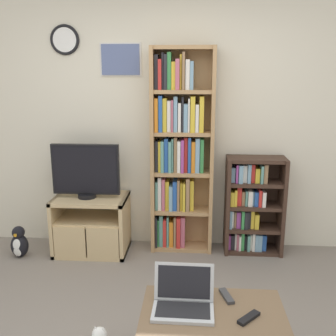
% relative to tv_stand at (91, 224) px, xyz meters
% --- Properties ---
extents(wall_back, '(6.39, 0.09, 2.60)m').
position_rel_tv_stand_xyz_m(wall_back, '(0.75, 0.31, 1.01)').
color(wall_back, beige).
rests_on(wall_back, ground_plane).
extents(tv_stand, '(0.72, 0.48, 0.58)m').
position_rel_tv_stand_xyz_m(tv_stand, '(0.00, 0.00, 0.00)').
color(tv_stand, tan).
rests_on(tv_stand, ground_plane).
extents(television, '(0.66, 0.18, 0.54)m').
position_rel_tv_stand_xyz_m(television, '(-0.03, -0.00, 0.56)').
color(television, black).
rests_on(television, tv_stand).
extents(bookshelf_tall, '(0.61, 0.25, 2.02)m').
position_rel_tv_stand_xyz_m(bookshelf_tall, '(0.88, 0.15, 0.73)').
color(bookshelf_tall, tan).
rests_on(bookshelf_tall, ground_plane).
extents(bookshelf_short, '(0.57, 0.29, 0.98)m').
position_rel_tv_stand_xyz_m(bookshelf_short, '(1.60, 0.13, 0.19)').
color(bookshelf_short, '#3D281E').
rests_on(bookshelf_short, ground_plane).
extents(coffee_table, '(0.83, 0.55, 0.45)m').
position_rel_tv_stand_xyz_m(coffee_table, '(1.15, -1.65, 0.10)').
color(coffee_table, brown).
rests_on(coffee_table, ground_plane).
extents(laptop, '(0.36, 0.27, 0.24)m').
position_rel_tv_stand_xyz_m(laptop, '(0.97, -1.61, 0.22)').
color(laptop, '#B7BABC').
rests_on(laptop, coffee_table).
extents(remote_near_laptop, '(0.14, 0.15, 0.02)m').
position_rel_tv_stand_xyz_m(remote_near_laptop, '(1.34, -1.69, 0.17)').
color(remote_near_laptop, black).
rests_on(remote_near_laptop, coffee_table).
extents(remote_far_from_laptop, '(0.09, 0.17, 0.02)m').
position_rel_tv_stand_xyz_m(remote_far_from_laptop, '(1.24, -1.48, 0.17)').
color(remote_far_from_laptop, '#38383A').
rests_on(remote_far_from_laptop, coffee_table).
extents(penguin_figurine, '(0.17, 0.15, 0.32)m').
position_rel_tv_stand_xyz_m(penguin_figurine, '(-0.69, -0.17, -0.15)').
color(penguin_figurine, black).
rests_on(penguin_figurine, ground_plane).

